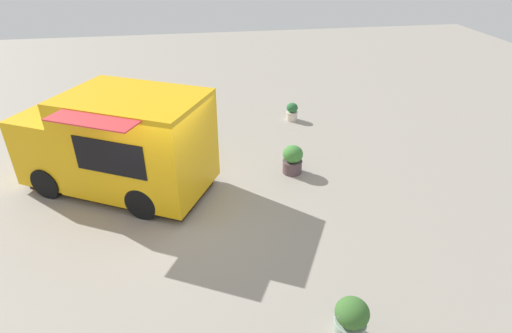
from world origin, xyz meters
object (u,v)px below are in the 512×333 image
(planter_flowering_near, at_px, (292,111))
(planter_flowering_side, at_px, (351,319))
(planter_flowering_far, at_px, (293,159))
(food_truck, at_px, (120,146))

(planter_flowering_near, bearing_deg, planter_flowering_side, -97.51)
(planter_flowering_near, height_order, planter_flowering_far, planter_flowering_far)
(planter_flowering_near, xyz_separation_m, planter_flowering_far, (-0.86, -3.60, 0.09))
(food_truck, relative_size, planter_flowering_side, 6.45)
(planter_flowering_side, bearing_deg, food_truck, 127.78)
(food_truck, distance_m, planter_flowering_near, 6.57)
(food_truck, xyz_separation_m, planter_flowering_far, (4.52, 0.06, -0.82))
(food_truck, distance_m, planter_flowering_far, 4.59)
(planter_flowering_side, bearing_deg, planter_flowering_far, 86.47)
(planter_flowering_near, bearing_deg, planter_flowering_far, -103.40)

